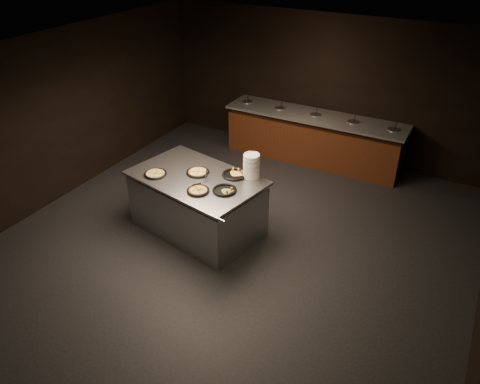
{
  "coord_description": "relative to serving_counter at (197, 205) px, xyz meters",
  "views": [
    {
      "loc": [
        2.91,
        -4.92,
        4.51
      ],
      "look_at": [
        0.06,
        0.3,
        0.94
      ],
      "focal_mm": 35.0,
      "sensor_mm": 36.0,
      "label": 1
    }
  ],
  "objects": [
    {
      "name": "pan_cheese_whole",
      "position": [
        -0.03,
        0.11,
        0.54
      ],
      "size": [
        0.37,
        0.37,
        0.04
      ],
      "rotation": [
        0.0,
        0.0,
        0.42
      ],
      "color": "black",
      "rests_on": "serving_counter"
    },
    {
      "name": "server_right",
      "position": [
        0.28,
        -0.34,
        0.59
      ],
      "size": [
        0.31,
        0.13,
        0.15
      ],
      "rotation": [
        0.0,
        0.0,
        -0.26
      ],
      "color": "silver",
      "rests_on": "serving_counter"
    },
    {
      "name": "pan_cheese_slices_b",
      "position": [
        0.28,
        -0.36,
        0.54
      ],
      "size": [
        0.34,
        0.34,
        0.04
      ],
      "rotation": [
        0.0,
        0.0,
        2.37
      ],
      "color": "black",
      "rests_on": "serving_counter"
    },
    {
      "name": "pan_cheese_slices_a",
      "position": [
        0.51,
        0.32,
        0.53
      ],
      "size": [
        0.39,
        0.39,
        0.04
      ],
      "rotation": [
        0.0,
        0.0,
        0.62
      ],
      "color": "black",
      "rests_on": "serving_counter"
    },
    {
      "name": "salad_bar",
      "position": [
        0.72,
        3.25,
        -0.03
      ],
      "size": [
        3.7,
        0.83,
        1.18
      ],
      "color": "#4E2912",
      "rests_on": "ground"
    },
    {
      "name": "plate_stack",
      "position": [
        0.76,
        0.4,
        0.71
      ],
      "size": [
        0.25,
        0.25,
        0.38
      ],
      "primitive_type": "cylinder",
      "color": "white",
      "rests_on": "serving_counter"
    },
    {
      "name": "pan_veggie_whole",
      "position": [
        -0.59,
        -0.25,
        0.54
      ],
      "size": [
        0.36,
        0.36,
        0.04
      ],
      "rotation": [
        0.0,
        0.0,
        0.43
      ],
      "color": "black",
      "rests_on": "serving_counter"
    },
    {
      "name": "serving_counter",
      "position": [
        0.0,
        0.0,
        0.0
      ],
      "size": [
        2.26,
        1.69,
        0.99
      ],
      "rotation": [
        0.0,
        0.0,
        -0.2
      ],
      "color": "silver",
      "rests_on": "ground"
    },
    {
      "name": "pan_veggie_slices",
      "position": [
        0.61,
        -0.16,
        0.53
      ],
      "size": [
        0.36,
        0.36,
        0.04
      ],
      "rotation": [
        0.0,
        0.0,
        -0.62
      ],
      "color": "black",
      "rests_on": "serving_counter"
    },
    {
      "name": "room",
      "position": [
        0.72,
        -0.31,
        0.98
      ],
      "size": [
        7.02,
        8.02,
        2.92
      ],
      "color": "black",
      "rests_on": "ground"
    },
    {
      "name": "server_left",
      "position": [
        0.16,
        0.04,
        0.59
      ],
      "size": [
        0.22,
        0.29,
        0.16
      ],
      "rotation": [
        0.0,
        0.0,
        2.19
      ],
      "color": "silver",
      "rests_on": "serving_counter"
    }
  ]
}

